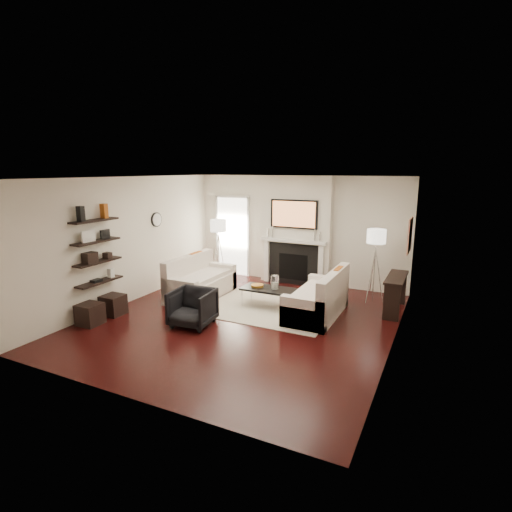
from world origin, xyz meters
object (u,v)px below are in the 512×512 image
at_px(loveseat_right_base, 316,305).
at_px(lamp_right_shade, 376,236).
at_px(loveseat_left_base, 201,287).
at_px(coffee_table, 268,289).
at_px(armchair, 192,306).
at_px(lamp_left_shade, 218,226).
at_px(ottoman_near, 113,305).

bearing_deg(loveseat_right_base, lamp_right_shade, 58.27).
bearing_deg(loveseat_left_base, loveseat_right_base, -0.58).
bearing_deg(coffee_table, armchair, -119.96).
height_order(loveseat_left_base, armchair, armchair).
relative_size(coffee_table, lamp_left_shade, 2.75).
bearing_deg(loveseat_right_base, loveseat_left_base, 179.42).
distance_m(loveseat_left_base, lamp_left_shade, 1.82).
height_order(lamp_left_shade, ottoman_near, lamp_left_shade).
distance_m(loveseat_left_base, coffee_table, 1.69).
xyz_separation_m(loveseat_right_base, ottoman_near, (-3.67, -1.73, -0.01)).
height_order(loveseat_left_base, ottoman_near, loveseat_left_base).
xyz_separation_m(armchair, lamp_left_shade, (-1.13, 2.83, 1.07)).
relative_size(coffee_table, lamp_right_shade, 2.75).
bearing_deg(armchair, lamp_right_shade, 40.49).
distance_m(loveseat_right_base, lamp_left_shade, 3.55).
distance_m(loveseat_left_base, lamp_right_shade, 4.03).
distance_m(coffee_table, lamp_left_shade, 2.62).
height_order(loveseat_left_base, coffee_table, same).
bearing_deg(lamp_right_shade, lamp_left_shade, -179.24).
relative_size(armchair, ottoman_near, 1.88).
bearing_deg(coffee_table, loveseat_right_base, 0.14).
bearing_deg(loveseat_left_base, ottoman_near, -117.98).
bearing_deg(ottoman_near, coffee_table, 33.47).
xyz_separation_m(loveseat_left_base, loveseat_right_base, (2.73, -0.03, 0.00)).
xyz_separation_m(loveseat_right_base, armchair, (-1.92, -1.50, 0.17)).
height_order(loveseat_right_base, coffee_table, same).
relative_size(lamp_left_shade, ottoman_near, 1.00).
bearing_deg(armchair, loveseat_left_base, 112.49).
relative_size(loveseat_left_base, lamp_right_shade, 4.50).
relative_size(loveseat_left_base, armchair, 2.39).
distance_m(loveseat_left_base, ottoman_near, 1.99).
bearing_deg(lamp_left_shade, lamp_right_shade, 0.76).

